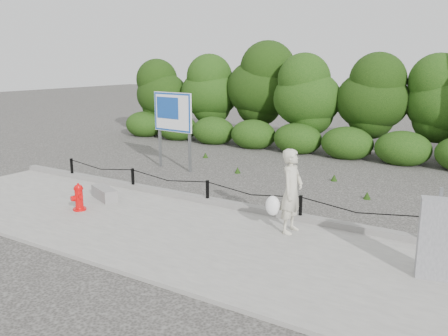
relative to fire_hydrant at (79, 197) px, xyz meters
The scene contains 10 objects.
ground 3.13m from the fire_hydrant, 42.22° to the left, with size 90.00×90.00×0.00m, color #2D2B28.
sidewalk 2.33m from the fire_hydrant, ahead, with size 14.00×4.00×0.08m, color gray.
curb 3.14m from the fire_hydrant, 42.90° to the left, with size 14.00×0.22×0.14m, color slate.
chain_barrier 3.10m from the fire_hydrant, 42.22° to the left, with size 10.06×0.06×0.60m.
treeline 11.78m from the fire_hydrant, 71.77° to the left, with size 20.11×3.83×5.15m.
fire_hydrant is the anchor object (origin of this frame).
pedestrian 5.08m from the fire_hydrant, 15.53° to the left, with size 0.72×0.64×1.77m.
concrete_block 1.00m from the fire_hydrant, 99.57° to the left, with size 0.97×0.34×0.31m, color gray.
utility_cabinet 7.79m from the fire_hydrant, ahead, with size 0.57×0.43×1.49m.
advertising_sign 5.21m from the fire_hydrant, 101.45° to the left, with size 1.60×0.25×2.57m.
Camera 1 is at (6.43, -9.40, 3.59)m, focal length 38.00 mm.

